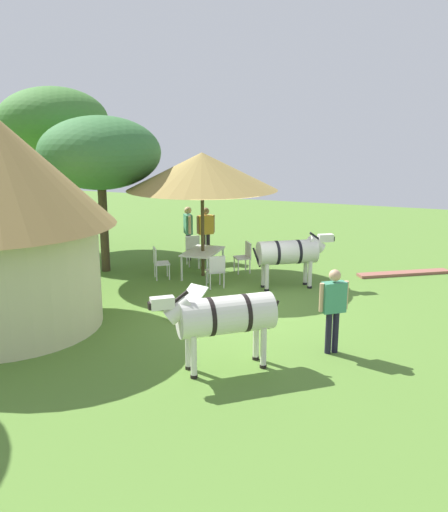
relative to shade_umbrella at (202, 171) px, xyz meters
name	(u,v)px	position (x,y,z in m)	size (l,w,h in m)	color
ground_plane	(237,305)	(-2.08, -1.82, -3.00)	(36.00, 36.00, 0.00)	#557E30
shade_umbrella	(202,171)	(0.00, 0.00, 0.00)	(4.22, 4.22, 3.52)	#493C20
patio_dining_table	(203,253)	(0.00, 0.00, -2.34)	(1.54, 0.97, 0.74)	silver
patio_chair_near_lawn	(245,255)	(0.79, -1.00, -2.48)	(0.61, 0.60, 0.90)	silver
patio_chair_east_end	(193,249)	(1.02, 0.77, -2.48)	(0.60, 0.60, 0.90)	silver
patio_chair_west_end	(159,261)	(-0.76, 1.03, -2.48)	(0.60, 0.60, 0.90)	silver
patio_chair_near_hut	(216,269)	(-0.99, -0.81, -2.48)	(0.60, 0.61, 0.90)	silver
guest_beside_umbrella	(206,229)	(1.75, 0.66, -1.98)	(0.47, 0.48, 1.71)	black
guest_behind_table	(188,228)	(1.57, 1.20, -1.96)	(0.51, 0.45, 1.72)	black
standing_watcher	(333,303)	(-4.05, -4.46, -2.01)	(0.44, 0.49, 1.65)	black
striped_lounge_chair	(189,305)	(-3.23, -1.05, -2.75)	(0.91, 0.73, 0.64)	#D4523A
zebra_nearest_camera	(289,253)	(-0.23, -2.60, -2.04)	(1.46, 1.95, 1.50)	silver
zebra_by_umbrella	(223,316)	(-5.47, -2.78, -2.00)	(1.72, 1.96, 1.54)	silver
acacia_tree_right_background	(100,153)	(-0.57, 2.92, 0.46)	(3.47, 3.47, 4.52)	#403423
acacia_tree_far_lawn	(53,120)	(1.69, 6.25, 1.39)	(3.68, 3.68, 5.52)	brown
brick_patio_kerb	(404,273)	(2.24, -5.42, -2.96)	(2.80, 0.36, 0.08)	#975A4B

